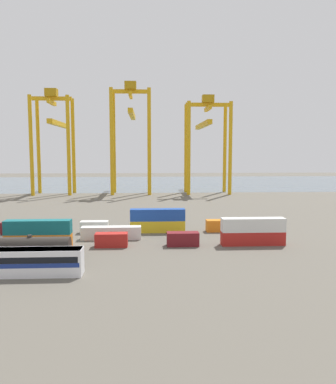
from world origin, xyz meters
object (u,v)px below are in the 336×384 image
Objects in this scene: gantry_crane_west at (54,132)px; gantry_crane_central at (131,127)px; shipping_container_10 at (43,234)px; gantry_crane_east at (206,134)px; shipping_container_15 at (30,228)px.

gantry_crane_west is 32.66m from gantry_crane_central.
shipping_container_10 is 104.05m from gantry_crane_east.
gantry_crane_east is at bearing 58.28° from shipping_container_15.
gantry_crane_west reaches higher than gantry_crane_east.
shipping_container_10 is 7.81m from shipping_container_15.
gantry_crane_central is 32.71m from gantry_crane_east.
shipping_container_15 is at bearing -102.87° from gantry_crane_central.
shipping_container_10 is 94.09m from gantry_crane_west.
gantry_crane_central is (14.33, 88.94, 27.31)m from shipping_container_10.
shipping_container_10 is 0.13× the size of gantry_crane_central.
gantry_crane_west is (-13.71, 82.48, 25.03)m from shipping_container_15.
gantry_crane_west is at bearing 101.61° from shipping_container_10.
shipping_container_10 is at bearing -78.39° from gantry_crane_west.
shipping_container_15 is 87.28m from gantry_crane_west.
gantry_crane_central is (32.58, 0.10, 2.28)m from gantry_crane_west.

